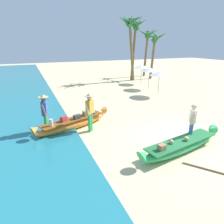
{
  "coord_description": "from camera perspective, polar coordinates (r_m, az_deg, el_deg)",
  "views": [
    {
      "loc": [
        -5.73,
        -5.79,
        3.92
      ],
      "look_at": [
        -2.3,
        2.15,
        0.9
      ],
      "focal_mm": 31.4,
      "sensor_mm": 36.0,
      "label": 1
    }
  ],
  "objects": [
    {
      "name": "ground_plane",
      "position": [
        9.04,
        19.34,
        -7.64
      ],
      "size": [
        80.0,
        80.0,
        0.0
      ],
      "primitive_type": "plane",
      "color": "beige"
    },
    {
      "name": "boat_green_foreground",
      "position": [
        8.05,
        19.51,
        -9.12
      ],
      "size": [
        4.24,
        1.31,
        0.71
      ],
      "color": "#38B760",
      "rests_on": "ground"
    },
    {
      "name": "boat_orange_midground",
      "position": [
        9.7,
        -11.11,
        -3.13
      ],
      "size": [
        4.01,
        1.91,
        0.81
      ],
      "color": "orange",
      "rests_on": "ground"
    },
    {
      "name": "person_vendor_hatted",
      "position": [
        9.0,
        -6.47,
        0.67
      ],
      "size": [
        0.55,
        0.51,
        1.85
      ],
      "color": "green",
      "rests_on": "ground"
    },
    {
      "name": "person_tourist_customer",
      "position": [
        8.56,
        22.28,
        -2.49
      ],
      "size": [
        0.49,
        0.55,
        1.7
      ],
      "color": "#3D5BA8",
      "rests_on": "ground"
    },
    {
      "name": "person_vendor_assistant",
      "position": [
        9.29,
        -18.98,
        0.28
      ],
      "size": [
        0.44,
        0.59,
        1.84
      ],
      "color": "green",
      "rests_on": "ground"
    },
    {
      "name": "parasol_row_0",
      "position": [
        15.87,
        13.68,
        10.86
      ],
      "size": [
        1.6,
        1.6,
        1.91
      ],
      "color": "#8E6B47",
      "rests_on": "ground"
    },
    {
      "name": "parasol_row_1",
      "position": [
        18.2,
        10.88,
        12.07
      ],
      "size": [
        1.6,
        1.6,
        1.91
      ],
      "color": "#8E6B47",
      "rests_on": "ground"
    },
    {
      "name": "parasol_row_2",
      "position": [
        20.56,
        8.58,
        12.99
      ],
      "size": [
        1.6,
        1.6,
        1.91
      ],
      "color": "#8E6B47",
      "rests_on": "ground"
    },
    {
      "name": "palm_tree_tall_inland",
      "position": [
        22.07,
        5.37,
        23.09
      ],
      "size": [
        2.66,
        2.74,
        6.72
      ],
      "color": "brown",
      "rests_on": "ground"
    },
    {
      "name": "palm_tree_leaning_seaward",
      "position": [
        23.9,
        12.5,
        19.25
      ],
      "size": [
        2.56,
        2.69,
        5.22
      ],
      "color": "brown",
      "rests_on": "ground"
    },
    {
      "name": "palm_tree_mid_cluster",
      "position": [
        25.79,
        10.35,
        20.17
      ],
      "size": [
        2.69,
        2.38,
        5.7
      ],
      "color": "brown",
      "rests_on": "ground"
    },
    {
      "name": "palm_tree_far_behind",
      "position": [
        22.57,
        6.81,
        22.35
      ],
      "size": [
        2.38,
        2.68,
        6.45
      ],
      "color": "brown",
      "rests_on": "ground"
    },
    {
      "name": "paddle",
      "position": [
        7.4,
        27.74,
        -15.0
      ],
      "size": [
        1.11,
        1.36,
        0.05
      ],
      "color": "#8E6B47",
      "rests_on": "ground"
    }
  ]
}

